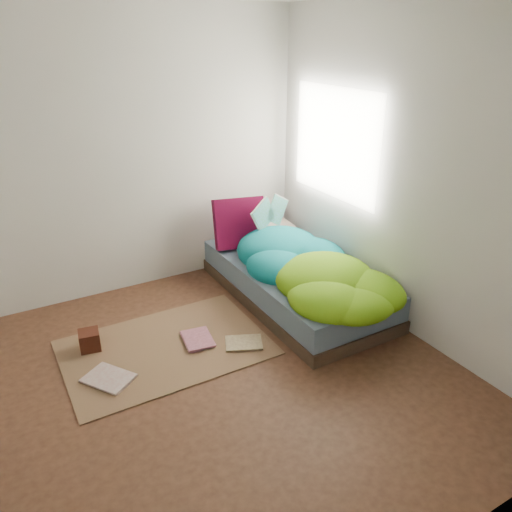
{
  "coord_description": "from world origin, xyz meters",
  "views": [
    {
      "loc": [
        -1.19,
        -2.74,
        2.37
      ],
      "look_at": [
        0.81,
        0.75,
        0.53
      ],
      "focal_mm": 35.0,
      "sensor_mm": 36.0,
      "label": 1
    }
  ],
  "objects_px": {
    "open_book": "(271,203)",
    "floor_book_b": "(184,342)",
    "pillow_magenta": "(239,223)",
    "wooden_box": "(90,340)",
    "bed": "(295,282)",
    "floor_book_a": "(97,389)"
  },
  "relations": [
    {
      "from": "pillow_magenta",
      "to": "floor_book_a",
      "type": "xyz_separation_m",
      "value": [
        -1.76,
        -1.11,
        -0.57
      ]
    },
    {
      "from": "pillow_magenta",
      "to": "wooden_box",
      "type": "distance_m",
      "value": 1.84
    },
    {
      "from": "bed",
      "to": "pillow_magenta",
      "type": "height_order",
      "value": "pillow_magenta"
    },
    {
      "from": "floor_book_b",
      "to": "bed",
      "type": "bearing_deg",
      "value": 18.13
    },
    {
      "from": "wooden_box",
      "to": "floor_book_b",
      "type": "bearing_deg",
      "value": -24.97
    },
    {
      "from": "bed",
      "to": "wooden_box",
      "type": "bearing_deg",
      "value": 176.59
    },
    {
      "from": "floor_book_a",
      "to": "floor_book_b",
      "type": "relative_size",
      "value": 1.11
    },
    {
      "from": "bed",
      "to": "open_book",
      "type": "height_order",
      "value": "open_book"
    },
    {
      "from": "open_book",
      "to": "floor_book_b",
      "type": "relative_size",
      "value": 1.4
    },
    {
      "from": "open_book",
      "to": "floor_book_b",
      "type": "bearing_deg",
      "value": -168.6
    },
    {
      "from": "pillow_magenta",
      "to": "wooden_box",
      "type": "bearing_deg",
      "value": -146.98
    },
    {
      "from": "pillow_magenta",
      "to": "floor_book_b",
      "type": "bearing_deg",
      "value": -124.09
    },
    {
      "from": "pillow_magenta",
      "to": "floor_book_b",
      "type": "xyz_separation_m",
      "value": [
        -1.0,
        -0.89,
        -0.56
      ]
    },
    {
      "from": "open_book",
      "to": "floor_book_a",
      "type": "distance_m",
      "value": 2.36
    },
    {
      "from": "pillow_magenta",
      "to": "floor_book_a",
      "type": "bearing_deg",
      "value": -133.46
    },
    {
      "from": "bed",
      "to": "floor_book_b",
      "type": "height_order",
      "value": "bed"
    },
    {
      "from": "pillow_magenta",
      "to": "floor_book_b",
      "type": "distance_m",
      "value": 1.45
    },
    {
      "from": "pillow_magenta",
      "to": "floor_book_a",
      "type": "height_order",
      "value": "pillow_magenta"
    },
    {
      "from": "pillow_magenta",
      "to": "open_book",
      "type": "bearing_deg",
      "value": -20.04
    },
    {
      "from": "bed",
      "to": "floor_book_a",
      "type": "relative_size",
      "value": 5.83
    },
    {
      "from": "bed",
      "to": "floor_book_b",
      "type": "relative_size",
      "value": 6.46
    },
    {
      "from": "open_book",
      "to": "floor_book_b",
      "type": "xyz_separation_m",
      "value": [
        -1.25,
        -0.71,
        -0.78
      ]
    }
  ]
}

